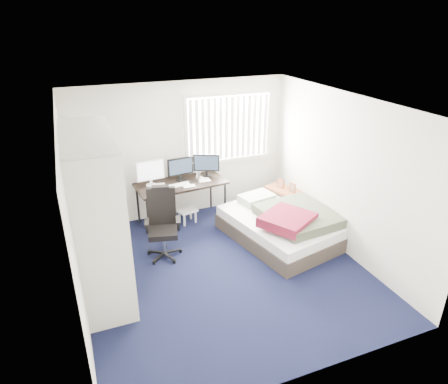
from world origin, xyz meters
name	(u,v)px	position (x,y,z in m)	size (l,w,h in m)	color
ground	(225,270)	(0.00, 0.00, 0.00)	(4.20, 4.20, 0.00)	black
room_shell	(225,177)	(0.00, 0.00, 1.51)	(4.20, 4.20, 4.20)	silver
window_assembly	(229,128)	(0.90, 2.04, 1.60)	(1.72, 0.09, 1.32)	white
closet	(97,200)	(-1.67, 0.27, 1.35)	(0.64, 1.84, 2.22)	beige
desk	(180,181)	(-0.15, 1.75, 0.80)	(1.64, 0.88, 1.24)	black
office_chair	(163,230)	(-0.73, 0.78, 0.43)	(0.64, 0.64, 1.13)	black
footstool	(187,212)	(-0.08, 1.65, 0.21)	(0.38, 0.33, 0.27)	white
nightstand	(285,193)	(1.75, 1.30, 0.45)	(0.60, 0.83, 0.69)	brown
bed	(283,224)	(1.27, 0.49, 0.27)	(1.82, 2.19, 0.64)	#382F28
pine_box	(112,288)	(-1.65, 0.00, 0.15)	(0.39, 0.29, 0.29)	tan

